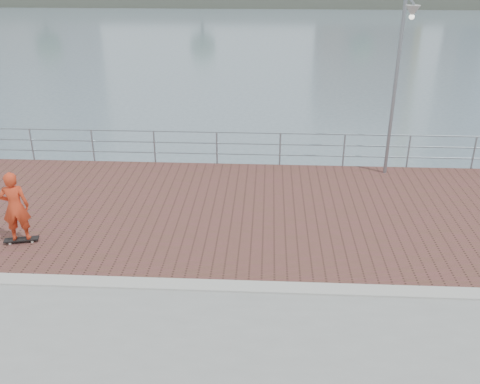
{
  "coord_description": "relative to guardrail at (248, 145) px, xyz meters",
  "views": [
    {
      "loc": [
        0.62,
        -9.33,
        6.52
      ],
      "look_at": [
        0.0,
        2.0,
        1.3
      ],
      "focal_mm": 40.0,
      "sensor_mm": 36.0,
      "label": 1
    }
  ],
  "objects": [
    {
      "name": "water",
      "position": [
        -0.0,
        -7.0,
        -2.69
      ],
      "size": [
        400.0,
        400.0,
        0.0
      ],
      "primitive_type": "plane",
      "color": "slate",
      "rests_on": "ground"
    },
    {
      "name": "brick_lane",
      "position": [
        -0.0,
        -3.4,
        -0.68
      ],
      "size": [
        40.0,
        6.8,
        0.02
      ],
      "primitive_type": "cube",
      "color": "brown",
      "rests_on": "seawall"
    },
    {
      "name": "curb",
      "position": [
        -0.0,
        -7.0,
        -0.66
      ],
      "size": [
        40.0,
        0.4,
        0.06
      ],
      "primitive_type": "cube",
      "color": "#B7B5AD",
      "rests_on": "seawall"
    },
    {
      "name": "guardrail",
      "position": [
        0.0,
        0.0,
        0.0
      ],
      "size": [
        39.06,
        0.06,
        1.13
      ],
      "color": "#8C9EA8",
      "rests_on": "brick_lane"
    },
    {
      "name": "street_lamp",
      "position": [
        4.34,
        -0.9,
        3.15
      ],
      "size": [
        0.39,
        1.15,
        5.41
      ],
      "color": "gray",
      "rests_on": "brick_lane"
    },
    {
      "name": "skateboard",
      "position": [
        -5.27,
        -5.41,
        -0.6
      ],
      "size": [
        0.82,
        0.39,
        0.09
      ],
      "rotation": [
        0.0,
        0.0,
        0.24
      ],
      "color": "black",
      "rests_on": "brick_lane"
    },
    {
      "name": "skateboarder",
      "position": [
        -5.27,
        -5.41,
        0.29
      ],
      "size": [
        0.72,
        0.56,
        1.74
      ],
      "primitive_type": "imported",
      "rotation": [
        0.0,
        0.0,
        3.38
      ],
      "color": "red",
      "rests_on": "skateboard"
    }
  ]
}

